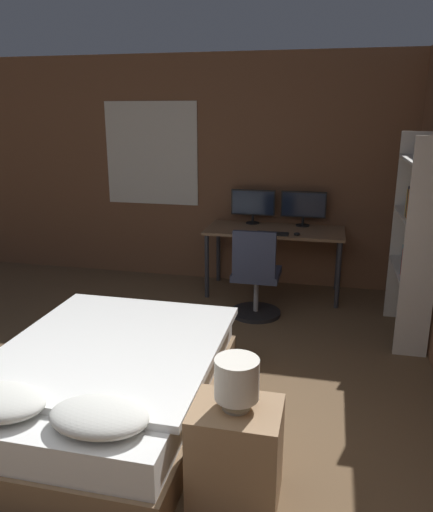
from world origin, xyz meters
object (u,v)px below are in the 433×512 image
Objects in this scene: monitor_left at (253,204)px; monitor_right at (303,206)px; nightstand at (236,454)px; keyboard at (272,233)px; bedside_lamp at (237,379)px; computer_mouse at (297,234)px; bed at (107,383)px; bookshelf at (416,230)px; desk at (275,237)px; office_chair at (256,281)px.

monitor_left and monitor_right have the same top height.
keyboard reaches higher than nightstand.
monitor_left is at bearing 180.00° from monitor_right.
bedside_lamp is 3.02m from computer_mouse.
bed is 1.26m from bedside_lamp.
nightstand is 2.02× the size of bedside_lamp.
bookshelf is (2.18, 1.74, 0.80)m from bed.
monitor_right is 0.61m from keyboard.
bed is 2.90m from bookshelf.
monitor_left is at bearing 97.62° from bedside_lamp.
bedside_lamp is at bearing -82.38° from monitor_left.
keyboard reaches higher than desk.
bed is at bearing 150.56° from nightstand.
bookshelf is (1.34, -0.71, 0.27)m from keyboard.
computer_mouse is (1.10, 2.45, 0.54)m from bed.
nightstand is 0.30× the size of bookshelf.
computer_mouse is at bearing 53.30° from office_chair.
bookshelf is at bearing -33.40° from computer_mouse.
monitor_left reaches higher than computer_mouse.
office_chair is (0.74, 1.96, 0.14)m from bed.
desk is at bearing 93.08° from bedside_lamp.
monitor_right is (0.12, 3.51, 0.26)m from bedside_lamp.
monitor_left is 0.55× the size of office_chair.
bedside_lamp is 2.57m from office_chair.
computer_mouse reaches higher than bed.
computer_mouse is (0.26, 0.00, 0.01)m from keyboard.
nightstand is 3.29m from desk.
monitor_right is at bearing 86.50° from computer_mouse.
nightstand is 3.07m from computer_mouse.
bedside_lamp is 3.03m from keyboard.
desk is (-0.18, 3.27, -0.06)m from bedside_lamp.
computer_mouse reaches higher than nightstand.
office_chair reaches higher than keyboard.
desk reaches higher than bed.
monitor_right is at bearing 68.01° from office_chair.
monitor_left reaches higher than desk.
monitor_left is 1.00× the size of monitor_right.
bedside_lamp is 0.30× the size of office_chair.
keyboard is 1.55m from bookshelf.
bookshelf reaches higher than monitor_left.
monitor_right is at bearing 88.07° from nightstand.
computer_mouse is (0.09, 3.02, 0.50)m from nightstand.
bookshelf is (1.08, -0.71, 0.26)m from computer_mouse.
computer_mouse is at bearing 0.00° from keyboard.
bedside_lamp is at bearing -86.92° from desk.
bedside_lamp is 4.02× the size of computer_mouse.
bed is at bearing -110.56° from office_chair.
monitor_left is at bearing 121.05° from keyboard.
keyboard is 0.63m from office_chair.
office_chair is at bearing -97.87° from desk.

